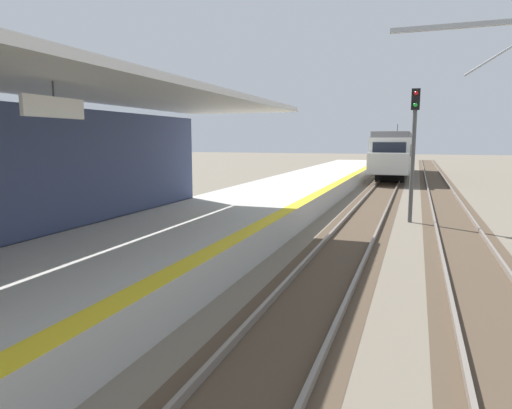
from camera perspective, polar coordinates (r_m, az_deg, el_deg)
name	(u,v)px	position (r m, az deg, el deg)	size (l,w,h in m)	color
station_platform	(219,222)	(15.44, -4.74, -2.27)	(5.00, 80.00, 0.91)	#B7B5AD
track_pair_nearest_platform	(362,222)	(18.21, 13.39, -2.15)	(2.34, 120.00, 0.16)	#4C3D2D
track_pair_middle	(456,227)	(18.17, 24.11, -2.67)	(2.34, 120.00, 0.16)	#4C3D2D
approaching_train	(395,152)	(42.45, 17.22, 6.41)	(2.93, 19.60, 4.76)	silver
rail_signal_post	(414,141)	(18.64, 19.41, 7.57)	(0.32, 0.34, 5.20)	#4C4C4C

